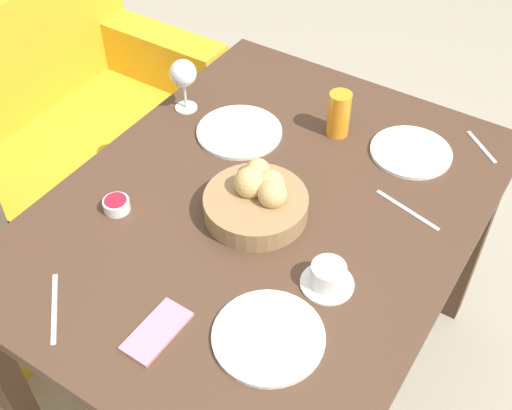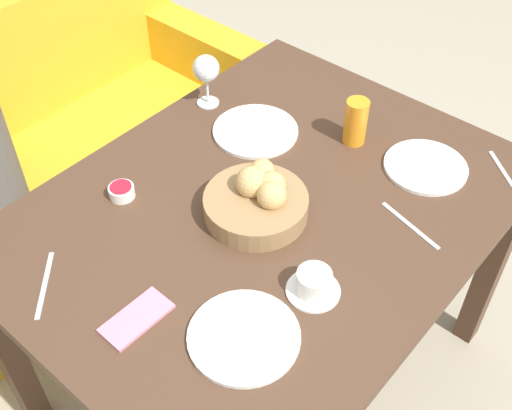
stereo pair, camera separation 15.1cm
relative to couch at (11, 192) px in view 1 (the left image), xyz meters
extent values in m
plane|color=#A89E89|center=(0.04, -1.02, -0.32)|extent=(10.00, 10.00, 0.00)
cube|color=#4C3323|center=(0.04, -1.02, 0.43)|extent=(1.24, 0.95, 0.03)
cube|color=#4C3323|center=(0.61, -1.45, 0.05)|extent=(0.06, 0.06, 0.73)
cube|color=#4C3323|center=(-0.53, -0.59, 0.05)|extent=(0.06, 0.06, 0.73)
cube|color=#4C3323|center=(0.61, -0.59, 0.05)|extent=(0.06, 0.06, 0.73)
cube|color=gold|center=(0.00, -0.05, -0.10)|extent=(1.57, 0.70, 0.44)
cube|color=gold|center=(0.71, -0.05, 0.00)|extent=(0.14, 0.70, 0.64)
cylinder|color=#99754C|center=(0.00, -1.02, 0.48)|extent=(0.25, 0.25, 0.05)
sphere|color=tan|center=(0.04, -1.03, 0.53)|extent=(0.07, 0.07, 0.07)
sphere|color=tan|center=(0.02, -0.99, 0.53)|extent=(0.08, 0.08, 0.08)
sphere|color=tan|center=(0.01, -1.06, 0.53)|extent=(0.07, 0.07, 0.07)
sphere|color=tan|center=(0.06, -0.98, 0.52)|extent=(0.06, 0.06, 0.06)
cylinder|color=white|center=(-0.28, -1.23, 0.46)|extent=(0.23, 0.23, 0.01)
cylinder|color=white|center=(0.41, -1.24, 0.46)|extent=(0.22, 0.22, 0.01)
cylinder|color=white|center=(0.24, -0.81, 0.46)|extent=(0.23, 0.23, 0.01)
cylinder|color=orange|center=(0.38, -1.04, 0.51)|extent=(0.06, 0.06, 0.13)
cylinder|color=silver|center=(0.25, -0.62, 0.45)|extent=(0.06, 0.06, 0.00)
cylinder|color=silver|center=(0.25, -0.62, 0.49)|extent=(0.01, 0.01, 0.07)
sphere|color=silver|center=(0.25, -0.62, 0.57)|extent=(0.08, 0.08, 0.08)
cylinder|color=white|center=(-0.10, -1.26, 0.45)|extent=(0.12, 0.12, 0.01)
cylinder|color=white|center=(-0.10, -1.26, 0.48)|extent=(0.08, 0.08, 0.05)
cylinder|color=white|center=(-0.17, -0.73, 0.46)|extent=(0.06, 0.06, 0.03)
cylinder|color=#A3192D|center=(-0.17, -0.73, 0.48)|extent=(0.05, 0.05, 0.00)
cube|color=#B7B7BC|center=(-0.46, -0.81, 0.45)|extent=(0.14, 0.14, 0.00)
cube|color=#B7B7BC|center=(0.21, -1.32, 0.45)|extent=(0.05, 0.18, 0.00)
cube|color=#B7B7BC|center=(0.54, -1.39, 0.45)|extent=(0.10, 0.11, 0.00)
cube|color=pink|center=(-0.39, -1.03, 0.45)|extent=(0.15, 0.08, 0.01)
camera|label=1|loc=(-0.91, -1.60, 1.55)|focal=45.00mm
camera|label=2|loc=(-0.82, -1.72, 1.55)|focal=45.00mm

